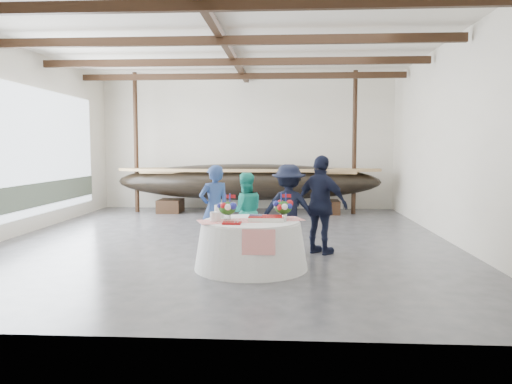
{
  "coord_description": "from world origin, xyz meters",
  "views": [
    {
      "loc": [
        1.37,
        -11.25,
        2.08
      ],
      "look_at": [
        0.76,
        -1.35,
        1.21
      ],
      "focal_mm": 35.0,
      "sensor_mm": 36.0,
      "label": 1
    }
  ],
  "objects": [
    {
      "name": "open_bay",
      "position": [
        -4.95,
        1.0,
        1.83
      ],
      "size": [
        0.03,
        7.0,
        3.2
      ],
      "color": "silver",
      "rests_on": "ground"
    },
    {
      "name": "wall_front",
      "position": [
        0.0,
        -6.0,
        2.25
      ],
      "size": [
        10.0,
        0.02,
        4.5
      ],
      "primitive_type": "cube",
      "color": "silver",
      "rests_on": "ground"
    },
    {
      "name": "guest_man_left",
      "position": [
        1.41,
        -1.4,
        0.88
      ],
      "size": [
        1.15,
        0.68,
        1.76
      ],
      "primitive_type": "imported",
      "rotation": [
        0.0,
        0.0,
        3.12
      ],
      "color": "black",
      "rests_on": "ground"
    },
    {
      "name": "ceiling",
      "position": [
        0.0,
        0.0,
        4.5
      ],
      "size": [
        10.0,
        12.0,
        0.01
      ],
      "primitive_type": "cube",
      "color": "white",
      "rests_on": "wall_back"
    },
    {
      "name": "wall_left",
      "position": [
        -5.0,
        0.0,
        2.25
      ],
      "size": [
        0.02,
        12.0,
        4.5
      ],
      "primitive_type": "cube",
      "color": "silver",
      "rests_on": "ground"
    },
    {
      "name": "banquet_table",
      "position": [
        0.76,
        -2.75,
        0.42
      ],
      "size": [
        1.96,
        1.96,
        0.84
      ],
      "color": "silver",
      "rests_on": "ground"
    },
    {
      "name": "longboat_display",
      "position": [
        0.14,
        4.68,
        1.01
      ],
      "size": [
        8.46,
        1.69,
        1.59
      ],
      "color": "black",
      "rests_on": "ground"
    },
    {
      "name": "tabletop_items",
      "position": [
        0.78,
        -2.66,
        0.99
      ],
      "size": [
        1.89,
        1.1,
        0.4
      ],
      "color": "red",
      "rests_on": "banquet_table"
    },
    {
      "name": "wall_back",
      "position": [
        0.0,
        6.0,
        2.25
      ],
      "size": [
        10.0,
        0.02,
        4.5
      ],
      "primitive_type": "cube",
      "color": "silver",
      "rests_on": "ground"
    },
    {
      "name": "guest_woman_blue",
      "position": [
        -0.07,
        -1.46,
        0.88
      ],
      "size": [
        0.76,
        0.69,
        1.75
      ],
      "primitive_type": "imported",
      "rotation": [
        0.0,
        0.0,
        3.7
      ],
      "color": "navy",
      "rests_on": "ground"
    },
    {
      "name": "guest_woman_teal",
      "position": [
        0.53,
        -1.29,
        0.8
      ],
      "size": [
        0.91,
        0.79,
        1.6
      ],
      "primitive_type": "imported",
      "rotation": [
        0.0,
        0.0,
        3.41
      ],
      "color": "#22B39C",
      "rests_on": "ground"
    },
    {
      "name": "pavilion_structure",
      "position": [
        0.0,
        0.81,
        4.0
      ],
      "size": [
        9.8,
        11.76,
        4.5
      ],
      "color": "black",
      "rests_on": "ground"
    },
    {
      "name": "floor",
      "position": [
        0.0,
        0.0,
        0.0
      ],
      "size": [
        10.0,
        12.0,
        0.01
      ],
      "primitive_type": "cube",
      "color": "#3D3D42",
      "rests_on": "ground"
    },
    {
      "name": "wall_right",
      "position": [
        5.0,
        0.0,
        2.25
      ],
      "size": [
        0.02,
        12.0,
        4.5
      ],
      "primitive_type": "cube",
      "color": "silver",
      "rests_on": "ground"
    },
    {
      "name": "guest_man_right",
      "position": [
        2.05,
        -1.48,
        0.97
      ],
      "size": [
        1.2,
        1.06,
        1.94
      ],
      "primitive_type": "imported",
      "rotation": [
        0.0,
        0.0,
        2.5
      ],
      "color": "black",
      "rests_on": "ground"
    }
  ]
}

